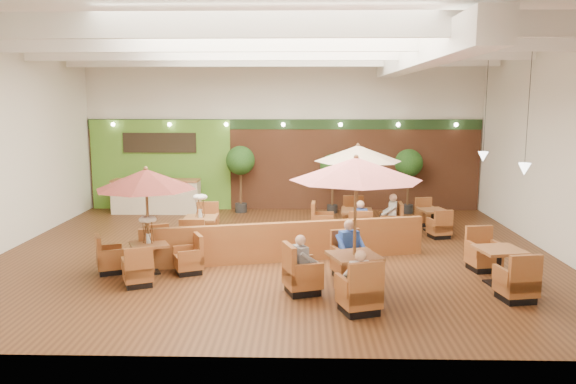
{
  "coord_description": "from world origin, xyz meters",
  "views": [
    {
      "loc": [
        0.67,
        -13.99,
        3.84
      ],
      "look_at": [
        0.3,
        0.5,
        1.5
      ],
      "focal_mm": 35.0,
      "sensor_mm": 36.0,
      "label": 1
    }
  ],
  "objects_px": {
    "diner_2": "(303,258)",
    "table_1": "(352,195)",
    "table_4": "(499,267)",
    "diner_4": "(391,211)",
    "diner_0": "(359,274)",
    "table_3": "(201,227)",
    "table_0": "(147,201)",
    "topiary_1": "(333,169)",
    "topiary_0": "(240,163)",
    "topiary_2": "(409,166)",
    "table_5": "(432,221)",
    "diner_1": "(350,244)",
    "service_counter": "(156,196)",
    "diner_3": "(360,218)",
    "table_2": "(357,174)",
    "booth_divider": "(287,242)"
  },
  "relations": [
    {
      "from": "diner_0",
      "to": "table_3",
      "type": "bearing_deg",
      "value": 115.03
    },
    {
      "from": "table_1",
      "to": "diner_0",
      "type": "xyz_separation_m",
      "value": [
        0.07,
        -1.03,
        -1.29
      ]
    },
    {
      "from": "table_2",
      "to": "table_3",
      "type": "distance_m",
      "value": 4.64
    },
    {
      "from": "topiary_1",
      "to": "diner_1",
      "type": "distance_m",
      "value": 7.39
    },
    {
      "from": "booth_divider",
      "to": "topiary_1",
      "type": "xyz_separation_m",
      "value": [
        1.41,
        6.08,
        1.05
      ]
    },
    {
      "from": "table_3",
      "to": "table_4",
      "type": "distance_m",
      "value": 7.6
    },
    {
      "from": "table_4",
      "to": "diner_4",
      "type": "xyz_separation_m",
      "value": [
        -1.62,
        4.28,
        0.37
      ]
    },
    {
      "from": "service_counter",
      "to": "table_1",
      "type": "bearing_deg",
      "value": -53.56
    },
    {
      "from": "table_3",
      "to": "diner_4",
      "type": "xyz_separation_m",
      "value": [
        5.29,
        1.11,
        0.26
      ]
    },
    {
      "from": "table_2",
      "to": "topiary_0",
      "type": "bearing_deg",
      "value": 140.78
    },
    {
      "from": "table_0",
      "to": "table_4",
      "type": "bearing_deg",
      "value": -28.48
    },
    {
      "from": "table_1",
      "to": "topiary_2",
      "type": "relative_size",
      "value": 1.31
    },
    {
      "from": "table_3",
      "to": "topiary_1",
      "type": "height_order",
      "value": "topiary_1"
    },
    {
      "from": "diner_0",
      "to": "topiary_2",
      "type": "bearing_deg",
      "value": 61.64
    },
    {
      "from": "table_3",
      "to": "table_5",
      "type": "xyz_separation_m",
      "value": [
        6.64,
        1.79,
        -0.17
      ]
    },
    {
      "from": "topiary_0",
      "to": "diner_0",
      "type": "distance_m",
      "value": 10.0
    },
    {
      "from": "table_2",
      "to": "table_3",
      "type": "relative_size",
      "value": 1.04
    },
    {
      "from": "booth_divider",
      "to": "topiary_1",
      "type": "distance_m",
      "value": 6.33
    },
    {
      "from": "diner_3",
      "to": "diner_4",
      "type": "xyz_separation_m",
      "value": [
        0.98,
        0.98,
        0.01
      ]
    },
    {
      "from": "diner_0",
      "to": "service_counter",
      "type": "bearing_deg",
      "value": 110.71
    },
    {
      "from": "table_0",
      "to": "topiary_1",
      "type": "distance_m",
      "value": 8.43
    },
    {
      "from": "table_0",
      "to": "topiary_1",
      "type": "height_order",
      "value": "table_0"
    },
    {
      "from": "topiary_0",
      "to": "diner_1",
      "type": "height_order",
      "value": "topiary_0"
    },
    {
      "from": "diner_0",
      "to": "diner_3",
      "type": "xyz_separation_m",
      "value": [
        0.52,
        5.0,
        0.01
      ]
    },
    {
      "from": "booth_divider",
      "to": "service_counter",
      "type": "bearing_deg",
      "value": 114.94
    },
    {
      "from": "table_2",
      "to": "diner_2",
      "type": "bearing_deg",
      "value": -103.85
    },
    {
      "from": "table_3",
      "to": "topiary_2",
      "type": "relative_size",
      "value": 1.15
    },
    {
      "from": "table_3",
      "to": "topiary_0",
      "type": "relative_size",
      "value": 1.11
    },
    {
      "from": "table_3",
      "to": "diner_4",
      "type": "relative_size",
      "value": 3.3
    },
    {
      "from": "table_5",
      "to": "topiary_2",
      "type": "height_order",
      "value": "topiary_2"
    },
    {
      "from": "table_3",
      "to": "diner_0",
      "type": "height_order",
      "value": "table_3"
    },
    {
      "from": "table_5",
      "to": "diner_0",
      "type": "xyz_separation_m",
      "value": [
        -2.86,
        -6.66,
        0.41
      ]
    },
    {
      "from": "booth_divider",
      "to": "diner_2",
      "type": "relative_size",
      "value": 9.21
    },
    {
      "from": "diner_0",
      "to": "diner_1",
      "type": "relative_size",
      "value": 0.89
    },
    {
      "from": "table_5",
      "to": "diner_0",
      "type": "height_order",
      "value": "diner_0"
    },
    {
      "from": "service_counter",
      "to": "diner_2",
      "type": "relative_size",
      "value": 3.97
    },
    {
      "from": "table_5",
      "to": "diner_2",
      "type": "height_order",
      "value": "diner_2"
    },
    {
      "from": "diner_0",
      "to": "diner_4",
      "type": "height_order",
      "value": "diner_4"
    },
    {
      "from": "diner_2",
      "to": "diner_3",
      "type": "height_order",
      "value": "diner_3"
    },
    {
      "from": "diner_2",
      "to": "table_1",
      "type": "bearing_deg",
      "value": 65.11
    },
    {
      "from": "table_2",
      "to": "topiary_0",
      "type": "xyz_separation_m",
      "value": [
        -3.72,
        3.45,
        -0.08
      ]
    },
    {
      "from": "topiary_0",
      "to": "diner_0",
      "type": "relative_size",
      "value": 3.15
    },
    {
      "from": "topiary_1",
      "to": "table_3",
      "type": "bearing_deg",
      "value": -129.77
    },
    {
      "from": "table_0",
      "to": "table_1",
      "type": "xyz_separation_m",
      "value": [
        4.42,
        -1.26,
        0.36
      ]
    },
    {
      "from": "topiary_0",
      "to": "topiary_1",
      "type": "height_order",
      "value": "topiary_0"
    },
    {
      "from": "table_3",
      "to": "table_4",
      "type": "height_order",
      "value": "table_3"
    },
    {
      "from": "service_counter",
      "to": "topiary_1",
      "type": "distance_m",
      "value": 6.2
    },
    {
      "from": "table_0",
      "to": "topiary_0",
      "type": "xyz_separation_m",
      "value": [
        1.3,
        7.13,
        0.08
      ]
    },
    {
      "from": "diner_4",
      "to": "topiary_1",
      "type": "bearing_deg",
      "value": 36.15
    },
    {
      "from": "table_0",
      "to": "diner_4",
      "type": "height_order",
      "value": "table_0"
    }
  ]
}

